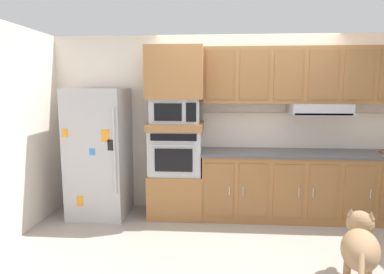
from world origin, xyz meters
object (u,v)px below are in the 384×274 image
(built_in_oven, at_px, (176,151))
(dog, at_px, (360,245))
(microwave, at_px, (176,111))
(refrigerator, at_px, (99,153))
(screwdriver, at_px, (382,151))

(built_in_oven, distance_m, dog, 2.49)
(built_in_oven, relative_size, microwave, 1.09)
(microwave, bearing_deg, refrigerator, -176.35)
(refrigerator, xyz_separation_m, built_in_oven, (1.06, 0.07, 0.02))
(microwave, height_order, dog, microwave)
(built_in_oven, xyz_separation_m, microwave, (0.00, -0.00, 0.56))
(microwave, relative_size, dog, 0.67)
(screwdriver, distance_m, dog, 1.98)
(dog, bearing_deg, microwave, 69.30)
(microwave, xyz_separation_m, screwdriver, (2.74, 0.03, -0.53))
(built_in_oven, relative_size, screwdriver, 4.44)
(built_in_oven, xyz_separation_m, dog, (1.81, -1.64, -0.49))
(refrigerator, height_order, microwave, refrigerator)
(built_in_oven, height_order, dog, built_in_oven)
(built_in_oven, xyz_separation_m, screwdriver, (2.74, 0.03, 0.03))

